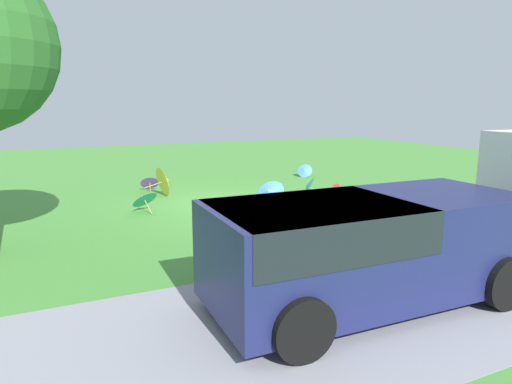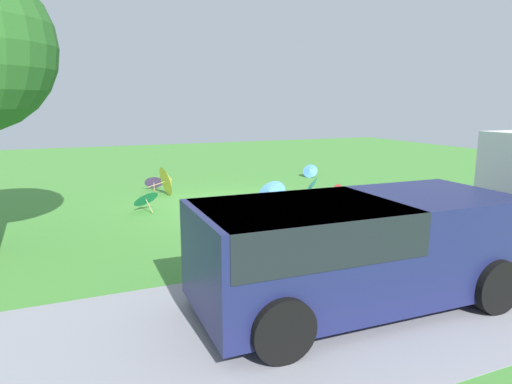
# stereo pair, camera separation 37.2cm
# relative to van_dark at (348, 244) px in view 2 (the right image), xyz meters

# --- Properties ---
(ground) EXTENTS (40.00, 40.00, 0.00)m
(ground) POSITION_rel_van_dark_xyz_m (-0.72, -6.86, -0.91)
(ground) COLOR #478C38
(road_strip) EXTENTS (40.00, 3.71, 0.01)m
(road_strip) POSITION_rel_van_dark_xyz_m (-0.72, 0.15, -0.91)
(road_strip) COLOR gray
(road_strip) RESTS_ON ground
(van_dark) EXTENTS (4.65, 2.22, 1.53)m
(van_dark) POSITION_rel_van_dark_xyz_m (0.00, 0.00, 0.00)
(van_dark) COLOR #191E4C
(van_dark) RESTS_ON ground
(park_bench) EXTENTS (1.66, 0.72, 0.90)m
(park_bench) POSITION_rel_van_dark_xyz_m (-4.68, -3.47, -0.45)
(park_bench) COLOR brown
(park_bench) RESTS_ON ground
(parasol_purple_0) EXTENTS (0.70, 0.62, 0.56)m
(parasol_purple_0) POSITION_rel_van_dark_xyz_m (0.80, -9.92, -0.61)
(parasol_purple_0) COLOR tan
(parasol_purple_0) RESTS_ON ground
(parasol_blue_0) EXTENTS (1.03, 1.08, 0.74)m
(parasol_blue_0) POSITION_rel_van_dark_xyz_m (-1.78, -6.29, -0.54)
(parasol_blue_0) COLOR tan
(parasol_blue_0) RESTS_ON ground
(parasol_teal_0) EXTENTS (0.87, 0.84, 0.66)m
(parasol_teal_0) POSITION_rel_van_dark_xyz_m (1.62, -6.88, -0.52)
(parasol_teal_0) COLOR tan
(parasol_teal_0) RESTS_ON ground
(parasol_yellow_0) EXTENTS (0.93, 0.96, 0.94)m
(parasol_yellow_0) POSITION_rel_van_dark_xyz_m (0.55, -8.83, -0.44)
(parasol_yellow_0) COLOR tan
(parasol_yellow_0) RESTS_ON ground
(parasol_red_0) EXTENTS (0.74, 0.73, 0.69)m
(parasol_red_0) POSITION_rel_van_dark_xyz_m (-3.32, -5.47, -0.57)
(parasol_red_0) COLOR tan
(parasol_red_0) RESTS_ON ground
(parasol_teal_1) EXTENTS (0.72, 0.75, 0.66)m
(parasol_teal_1) POSITION_rel_van_dark_xyz_m (-3.36, -6.77, -0.58)
(parasol_teal_1) COLOR tan
(parasol_teal_1) RESTS_ON ground
(parasol_blue_1) EXTENTS (0.69, 0.68, 0.52)m
(parasol_blue_1) POSITION_rel_van_dark_xyz_m (-5.30, -10.14, -0.65)
(parasol_blue_1) COLOR tan
(parasol_blue_1) RESTS_ON ground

